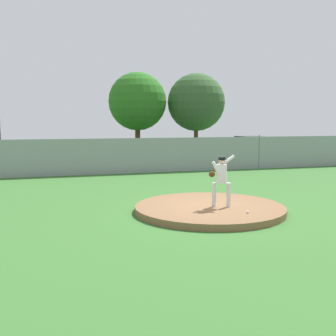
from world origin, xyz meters
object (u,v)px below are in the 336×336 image
pitcher_youth (221,176)px  parked_car_red (65,154)px  parked_car_slate (253,149)px  traffic_cone_orange (183,158)px  parked_car_charcoal (20,155)px  baseball (248,212)px

pitcher_youth → parked_car_red: size_ratio=0.33×
parked_car_slate → traffic_cone_orange: bearing=176.9°
parked_car_red → parked_car_slate: bearing=-1.0°
parked_car_charcoal → traffic_cone_orange: parked_car_charcoal is taller
traffic_cone_orange → parked_car_slate: bearing=-3.1°
traffic_cone_orange → parked_car_charcoal: bearing=-178.5°
pitcher_youth → parked_car_red: 15.74m
parked_car_charcoal → traffic_cone_orange: bearing=1.5°
baseball → traffic_cone_orange: 16.69m
baseball → parked_car_charcoal: parked_car_charcoal is taller
parked_car_slate → parked_car_red: 13.39m
baseball → parked_car_slate: 18.34m
pitcher_youth → parked_car_red: pitcher_youth is taller
parked_car_charcoal → parked_car_red: bearing=4.8°
parked_car_charcoal → parked_car_slate: 16.10m
baseball → parked_car_charcoal: size_ratio=0.02×
pitcher_youth → parked_car_charcoal: pitcher_youth is taller
parked_car_charcoal → parked_car_red: (2.71, 0.22, -0.02)m
parked_car_slate → traffic_cone_orange: size_ratio=8.62×
baseball → traffic_cone_orange: (3.62, 16.29, 0.02)m
pitcher_youth → parked_car_slate: bearing=58.1°
pitcher_youth → parked_car_red: (-4.06, 15.21, -0.37)m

